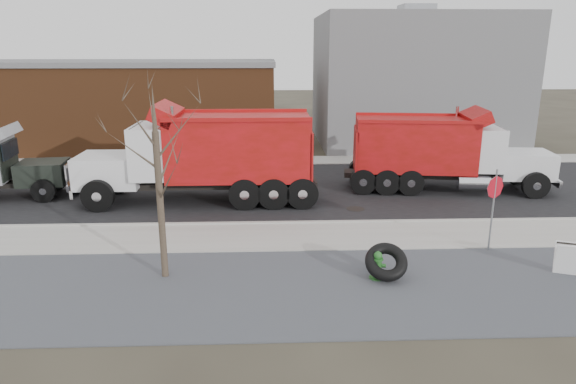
{
  "coord_description": "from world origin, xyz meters",
  "views": [
    {
      "loc": [
        -0.34,
        -15.59,
        6.07
      ],
      "look_at": [
        0.29,
        0.83,
        1.4
      ],
      "focal_mm": 32.0,
      "sensor_mm": 36.0,
      "label": 1
    }
  ],
  "objects_px": {
    "fire_hydrant": "(377,267)",
    "truck_tire": "(386,262)",
    "dump_truck_red_b": "(207,153)",
    "stop_sign": "(494,196)",
    "dump_truck_red_a": "(440,149)",
    "sandwich_board": "(568,259)"
  },
  "relations": [
    {
      "from": "dump_truck_red_b",
      "to": "truck_tire",
      "type": "bearing_deg",
      "value": 126.28
    },
    {
      "from": "fire_hydrant",
      "to": "truck_tire",
      "type": "bearing_deg",
      "value": 12.96
    },
    {
      "from": "fire_hydrant",
      "to": "dump_truck_red_a",
      "type": "xyz_separation_m",
      "value": [
        4.51,
        8.87,
        1.43
      ]
    },
    {
      "from": "stop_sign",
      "to": "dump_truck_red_a",
      "type": "relative_size",
      "value": 0.29
    },
    {
      "from": "fire_hydrant",
      "to": "truck_tire",
      "type": "distance_m",
      "value": 0.27
    },
    {
      "from": "sandwich_board",
      "to": "fire_hydrant",
      "type": "bearing_deg",
      "value": -158.17
    },
    {
      "from": "sandwich_board",
      "to": "dump_truck_red_b",
      "type": "bearing_deg",
      "value": 166.12
    },
    {
      "from": "sandwich_board",
      "to": "dump_truck_red_a",
      "type": "xyz_separation_m",
      "value": [
        -0.75,
        8.8,
        1.31
      ]
    },
    {
      "from": "fire_hydrant",
      "to": "dump_truck_red_a",
      "type": "bearing_deg",
      "value": 78.79
    },
    {
      "from": "truck_tire",
      "to": "stop_sign",
      "type": "height_order",
      "value": "stop_sign"
    },
    {
      "from": "stop_sign",
      "to": "dump_truck_red_a",
      "type": "bearing_deg",
      "value": 79.34
    },
    {
      "from": "stop_sign",
      "to": "truck_tire",
      "type": "bearing_deg",
      "value": -157.85
    },
    {
      "from": "sandwich_board",
      "to": "dump_truck_red_b",
      "type": "distance_m",
      "value": 13.01
    },
    {
      "from": "stop_sign",
      "to": "sandwich_board",
      "type": "relative_size",
      "value": 2.84
    },
    {
      "from": "truck_tire",
      "to": "sandwich_board",
      "type": "bearing_deg",
      "value": 0.86
    },
    {
      "from": "sandwich_board",
      "to": "dump_truck_red_a",
      "type": "height_order",
      "value": "dump_truck_red_a"
    },
    {
      "from": "truck_tire",
      "to": "fire_hydrant",
      "type": "bearing_deg",
      "value": 177.22
    },
    {
      "from": "truck_tire",
      "to": "dump_truck_red_b",
      "type": "bearing_deg",
      "value": 126.55
    },
    {
      "from": "dump_truck_red_a",
      "to": "dump_truck_red_b",
      "type": "relative_size",
      "value": 0.94
    },
    {
      "from": "fire_hydrant",
      "to": "stop_sign",
      "type": "xyz_separation_m",
      "value": [
        3.85,
        1.87,
        1.4
      ]
    },
    {
      "from": "dump_truck_red_a",
      "to": "sandwich_board",
      "type": "bearing_deg",
      "value": -78.08
    },
    {
      "from": "fire_hydrant",
      "to": "sandwich_board",
      "type": "xyz_separation_m",
      "value": [
        5.26,
        0.06,
        0.12
      ]
    }
  ]
}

